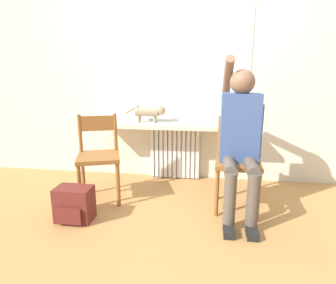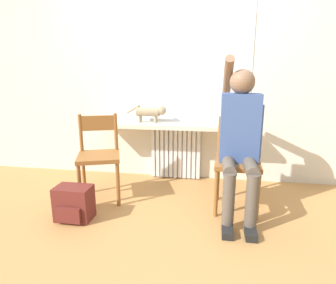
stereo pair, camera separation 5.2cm
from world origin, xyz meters
name	(u,v)px [view 1 (the left image)]	position (x,y,z in m)	size (l,w,h in m)	color
ground_plane	(159,225)	(0.00, 0.00, 0.00)	(12.00, 12.00, 0.00)	#B27F47
wall_with_window	(176,65)	(0.00, 1.23, 1.35)	(7.00, 0.06, 2.70)	silver
radiator	(175,152)	(0.00, 1.15, 0.32)	(0.60, 0.08, 0.65)	white
windowsill	(174,126)	(0.00, 1.03, 0.67)	(1.75, 0.33, 0.05)	beige
window_glass	(176,62)	(0.00, 1.20, 1.39)	(1.68, 0.01, 1.37)	white
chair_left	(99,155)	(-0.68, 0.44, 0.46)	(0.52, 0.52, 0.86)	brown
chair_right	(238,161)	(0.67, 0.44, 0.46)	(0.42, 0.42, 0.86)	brown
person	(240,135)	(0.67, 0.34, 0.73)	(0.36, 0.95, 1.41)	brown
cat	(150,112)	(-0.28, 1.05, 0.83)	(0.48, 0.10, 0.21)	#9E896B
backpack	(74,204)	(-0.74, -0.02, 0.15)	(0.31, 0.23, 0.30)	maroon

